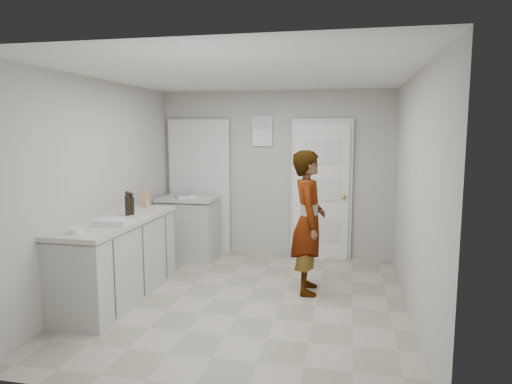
% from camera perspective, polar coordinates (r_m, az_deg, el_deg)
% --- Properties ---
extents(ground, '(4.00, 4.00, 0.00)m').
position_cam_1_polar(ground, '(5.30, -1.16, -13.42)').
color(ground, gray).
rests_on(ground, ground).
extents(room_shell, '(4.00, 4.00, 4.00)m').
position_cam_1_polar(room_shell, '(6.95, 0.97, 0.38)').
color(room_shell, '#AFACA6').
rests_on(room_shell, ground).
extents(main_counter, '(0.64, 1.96, 0.93)m').
position_cam_1_polar(main_counter, '(5.48, -16.77, -8.33)').
color(main_counter, '#B0B0AB').
rests_on(main_counter, ground).
extents(side_counter, '(0.84, 0.61, 0.93)m').
position_cam_1_polar(side_counter, '(6.95, -8.45, -4.69)').
color(side_counter, '#B0B0AB').
rests_on(side_counter, ground).
extents(person, '(0.48, 0.66, 1.69)m').
position_cam_1_polar(person, '(5.39, 6.57, -3.77)').
color(person, silver).
rests_on(person, ground).
extents(cake_mix_box, '(0.13, 0.08, 0.20)m').
position_cam_1_polar(cake_mix_box, '(6.18, -13.65, -0.75)').
color(cake_mix_box, '#A88154').
rests_on(cake_mix_box, main_counter).
extents(spice_jar, '(0.05, 0.05, 0.08)m').
position_cam_1_polar(spice_jar, '(6.05, -13.45, -1.48)').
color(spice_jar, tan).
rests_on(spice_jar, main_counter).
extents(oil_cruet_a, '(0.07, 0.07, 0.26)m').
position_cam_1_polar(oil_cruet_a, '(5.57, -15.31, -1.45)').
color(oil_cruet_a, black).
rests_on(oil_cruet_a, main_counter).
extents(oil_cruet_b, '(0.06, 0.06, 0.29)m').
position_cam_1_polar(oil_cruet_b, '(5.52, -15.76, -1.42)').
color(oil_cruet_b, black).
rests_on(oil_cruet_b, main_counter).
extents(baking_dish, '(0.38, 0.27, 0.07)m').
position_cam_1_polar(baking_dish, '(5.02, -17.41, -3.63)').
color(baking_dish, silver).
rests_on(baking_dish, main_counter).
extents(egg_bowl, '(0.13, 0.13, 0.05)m').
position_cam_1_polar(egg_bowl, '(4.75, -21.65, -4.51)').
color(egg_bowl, silver).
rests_on(egg_bowl, main_counter).
extents(papers, '(0.43, 0.45, 0.01)m').
position_cam_1_polar(papers, '(6.92, -8.80, -0.52)').
color(papers, white).
rests_on(papers, side_counter).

